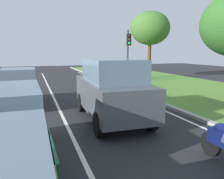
# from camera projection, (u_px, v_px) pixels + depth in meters

# --- Properties ---
(ground_plane) EXTENTS (60.00, 60.00, 0.00)m
(ground_plane) POSITION_uv_depth(u_px,v_px,m) (68.00, 99.00, 12.08)
(ground_plane) COLOR #262628
(lane_line_center) EXTENTS (0.12, 32.00, 0.01)m
(lane_line_center) POSITION_uv_depth(u_px,v_px,m) (55.00, 100.00, 11.85)
(lane_line_center) COLOR silver
(lane_line_center) RESTS_ON ground
(lane_line_right_edge) EXTENTS (0.12, 32.00, 0.01)m
(lane_line_right_edge) POSITION_uv_depth(u_px,v_px,m) (128.00, 95.00, 13.27)
(lane_line_right_edge) COLOR silver
(lane_line_right_edge) RESTS_ON ground
(grass_verge_right) EXTENTS (9.00, 48.00, 0.06)m
(grass_verge_right) POSITION_uv_depth(u_px,v_px,m) (195.00, 90.00, 14.89)
(grass_verge_right) COLOR #548433
(grass_verge_right) RESTS_ON ground
(curb_right) EXTENTS (0.24, 48.00, 0.12)m
(curb_right) POSITION_uv_depth(u_px,v_px,m) (136.00, 93.00, 13.43)
(curb_right) COLOR #9E9B93
(curb_right) RESTS_ON ground
(car_suv_ahead) EXTENTS (2.10, 4.57, 2.28)m
(car_suv_ahead) POSITION_uv_depth(u_px,v_px,m) (112.00, 89.00, 8.19)
(car_suv_ahead) COLOR #474C51
(car_suv_ahead) RESTS_ON ground
(car_sedan_left_lane) EXTENTS (1.93, 4.34, 1.86)m
(car_sedan_left_lane) POSITION_uv_depth(u_px,v_px,m) (1.00, 134.00, 4.43)
(car_sedan_left_lane) COLOR #0C472D
(car_sedan_left_lane) RESTS_ON ground
(car_hatchback_far) EXTENTS (1.73, 3.70, 1.78)m
(car_hatchback_far) POSITION_uv_depth(u_px,v_px,m) (19.00, 87.00, 10.43)
(car_hatchback_far) COLOR maroon
(car_hatchback_far) RESTS_ON ground
(traffic_light_near_right) EXTENTS (0.32, 0.50, 4.23)m
(traffic_light_near_right) POSITION_uv_depth(u_px,v_px,m) (128.00, 48.00, 17.48)
(traffic_light_near_right) COLOR #2D2D2D
(traffic_light_near_right) RESTS_ON ground
(tree_roadside_far) EXTENTS (3.57, 3.57, 6.18)m
(tree_roadside_far) POSITION_uv_depth(u_px,v_px,m) (150.00, 28.00, 20.20)
(tree_roadside_far) COLOR #4C331E
(tree_roadside_far) RESTS_ON ground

